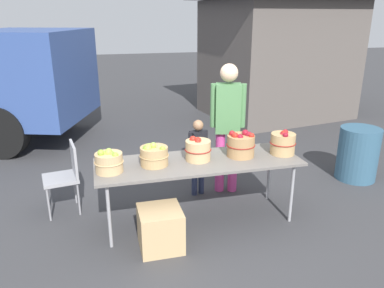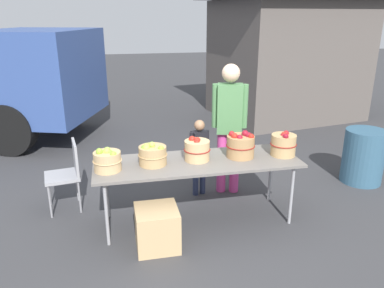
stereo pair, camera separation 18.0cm
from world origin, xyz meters
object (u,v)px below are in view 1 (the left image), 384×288
Objects in this scene: market_table at (199,164)px; vendor_adult at (228,119)px; apple_basket_green_0 at (109,162)px; produce_crate at (160,229)px; apple_basket_green_1 at (154,155)px; trash_barrel at (358,154)px; apple_basket_red_2 at (283,143)px; folding_chair at (66,172)px; apple_basket_red_1 at (241,145)px; child_customer at (198,152)px; apple_basket_red_0 at (198,149)px.

vendor_adult reaches higher than market_table.
apple_basket_green_0 is 0.87m from produce_crate.
apple_basket_green_1 is 0.74× the size of produce_crate.
apple_basket_green_0 is 3.64m from trash_barrel.
apple_basket_green_0 is at bearing -178.94° from apple_basket_red_2.
folding_chair is (-0.98, 0.62, -0.36)m from apple_basket_green_1.
produce_crate is at bearing -155.94° from apple_basket_red_1.
folding_chair is (-2.06, -0.04, -0.51)m from vendor_adult.
vendor_adult is at bearing 25.08° from apple_basket_green_0.
trash_barrel reaches higher than market_table.
apple_basket_green_0 is 0.91× the size of apple_basket_red_1.
folding_chair reaches higher than produce_crate.
apple_basket_red_1 is 0.77m from child_customer.
trash_barrel is at bearing 11.82° from apple_basket_red_0.
apple_basket_red_1 is at bearing 105.28° from child_customer.
vendor_adult is at bearing 45.02° from produce_crate.
apple_basket_red_2 is 0.29× the size of child_customer.
apple_basket_red_2 is 1.74m from trash_barrel.
child_customer is (0.68, 0.65, -0.25)m from apple_basket_green_1.
apple_basket_green_0 reaches higher than folding_chair.
market_table is at bearing -94.81° from apple_basket_red_0.
apple_basket_red_2 reaches higher than trash_barrel.
vendor_adult is at bearing 84.33° from apple_basket_red_1.
apple_basket_red_2 is at bearing -1.12° from apple_basket_green_1.
apple_basket_green_0 is 0.48m from apple_basket_green_1.
apple_basket_red_1 is 0.51m from apple_basket_red_2.
apple_basket_green_1 is 0.42× the size of trash_barrel.
market_table is 7.16× the size of apple_basket_green_1.
apple_basket_red_2 reaches higher than child_customer.
apple_basket_green_1 is 0.98m from child_customer.
trash_barrel is (3.07, 0.57, -0.48)m from apple_basket_green_1.
apple_basket_red_1 is at bearing 64.33° from folding_chair.
apple_basket_red_2 is at bearing -6.09° from apple_basket_red_1.
apple_basket_red_0 is 0.97m from produce_crate.
apple_basket_green_1 is 1.06× the size of apple_basket_red_0.
produce_crate is (-1.04, -0.46, -0.67)m from apple_basket_red_1.
apple_basket_green_1 is at bearing -176.71° from apple_basket_red_0.
apple_basket_red_1 is at bearing -165.23° from trash_barrel.
apple_basket_red_1 reaches higher than apple_basket_red_2.
apple_basket_red_0 reaches higher than market_table.
folding_chair is at bearing 17.73° from vendor_adult.
apple_basket_green_1 is 1.02m from apple_basket_red_1.
apple_basket_red_0 is 0.35× the size of folding_chair.
apple_basket_red_2 is at bearing 66.38° from folding_chair.
apple_basket_green_1 is (-0.51, 0.00, 0.15)m from market_table.
apple_basket_green_0 is 0.36× the size of folding_chair.
apple_basket_red_0 is at bearing 41.46° from produce_crate.
apple_basket_red_1 reaches higher than trash_barrel.
vendor_adult is 1.75m from produce_crate.
child_customer is (-0.84, 0.68, -0.27)m from apple_basket_red_2.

